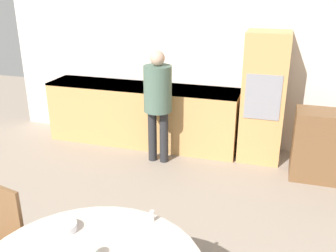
{
  "coord_description": "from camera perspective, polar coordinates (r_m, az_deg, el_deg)",
  "views": [
    {
      "loc": [
        0.96,
        -0.32,
        2.37
      ],
      "look_at": [
        -0.0,
        2.84,
        1.1
      ],
      "focal_mm": 40.0,
      "sensor_mm": 36.0,
      "label": 1
    }
  ],
  "objects": [
    {
      "name": "sideboard",
      "position": [
        5.13,
        24.07,
        -2.96
      ],
      "size": [
        1.01,
        0.45,
        0.9
      ],
      "color": "brown",
      "rests_on": "ground_plane"
    },
    {
      "name": "salt_shaker",
      "position": [
        2.78,
        -2.43,
        -13.53
      ],
      "size": [
        0.03,
        0.03,
        0.09
      ],
      "color": "white",
      "rests_on": "dining_table"
    },
    {
      "name": "oven_unit",
      "position": [
        5.32,
        14.36,
        4.19
      ],
      "size": [
        0.57,
        0.59,
        1.79
      ],
      "color": "tan",
      "rests_on": "ground_plane"
    },
    {
      "name": "kitchen_counter",
      "position": [
        5.78,
        -3.98,
        1.82
      ],
      "size": [
        2.93,
        0.6,
        0.93
      ],
      "color": "tan",
      "rests_on": "ground_plane"
    },
    {
      "name": "person_standing",
      "position": [
        5.02,
        -1.57,
        4.6
      ],
      "size": [
        0.38,
        0.38,
        1.56
      ],
      "color": "#262628",
      "rests_on": "ground_plane"
    },
    {
      "name": "wall_back",
      "position": [
        5.63,
        6.89,
        9.85
      ],
      "size": [
        6.65,
        0.05,
        2.6
      ],
      "color": "silver",
      "rests_on": "ground_plane"
    },
    {
      "name": "bowl_near",
      "position": [
        2.8,
        -15.51,
        -14.58
      ],
      "size": [
        0.17,
        0.17,
        0.05
      ],
      "color": "silver",
      "rests_on": "dining_table"
    }
  ]
}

